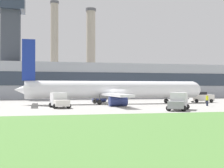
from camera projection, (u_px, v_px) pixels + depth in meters
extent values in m
plane|color=#999691|center=(119.00, 105.00, 50.86)|extent=(400.00, 400.00, 0.00)
cube|color=#9EA3AD|center=(88.00, 81.00, 81.44)|extent=(78.39, 11.47, 8.95)
cube|color=#2D3847|center=(92.00, 79.00, 75.83)|extent=(76.83, 0.16, 3.22)
cube|color=#383D47|center=(11.00, 55.00, 76.98)|extent=(4.48, 4.48, 21.75)
cube|color=#283342|center=(11.00, 4.00, 77.13)|extent=(6.72, 6.72, 3.59)
cylinder|color=gray|center=(54.00, 50.00, 105.87)|extent=(2.61, 2.61, 31.49)
cylinder|color=#4C4C51|center=(55.00, 2.00, 106.07)|extent=(3.01, 3.01, 0.78)
cylinder|color=gray|center=(91.00, 53.00, 109.64)|extent=(3.17, 3.17, 29.77)
cylinder|color=#4C4C51|center=(91.00, 10.00, 109.82)|extent=(3.64, 3.64, 0.95)
cylinder|color=white|center=(114.00, 90.00, 53.11)|extent=(29.44, 2.95, 2.95)
sphere|color=white|center=(193.00, 90.00, 56.56)|extent=(2.80, 2.80, 2.80)
cone|color=white|center=(25.00, 90.00, 49.67)|extent=(3.25, 2.80, 2.80)
cube|color=navy|center=(29.00, 60.00, 49.87)|extent=(2.07, 0.24, 6.64)
cube|color=white|center=(27.00, 87.00, 46.11)|extent=(0.90, 7.59, 0.20)
cube|color=white|center=(29.00, 87.00, 53.49)|extent=(0.90, 7.59, 0.20)
cube|color=white|center=(116.00, 95.00, 46.04)|extent=(2.01, 12.65, 0.36)
cube|color=white|center=(98.00, 93.00, 59.48)|extent=(2.01, 12.65, 0.36)
cylinder|color=navy|center=(118.00, 101.00, 45.85)|extent=(2.64, 1.51, 1.51)
cylinder|color=navy|center=(99.00, 98.00, 59.78)|extent=(2.64, 1.51, 1.51)
cylinder|color=#59595B|center=(166.00, 97.00, 55.33)|extent=(0.20, 0.20, 1.28)
sphere|color=black|center=(166.00, 101.00, 55.33)|extent=(0.84, 0.84, 0.84)
cylinder|color=#59595B|center=(99.00, 98.00, 50.39)|extent=(0.20, 0.20, 1.28)
sphere|color=black|center=(99.00, 102.00, 50.38)|extent=(0.84, 0.84, 0.84)
cylinder|color=#59595B|center=(95.00, 98.00, 54.42)|extent=(0.20, 0.20, 1.28)
sphere|color=black|center=(95.00, 101.00, 54.42)|extent=(0.84, 0.84, 0.84)
cube|color=white|center=(202.00, 98.00, 58.46)|extent=(4.30, 2.65, 1.16)
cube|color=black|center=(202.00, 93.00, 58.47)|extent=(1.60, 1.68, 0.50)
sphere|color=black|center=(211.00, 101.00, 57.59)|extent=(0.70, 0.70, 0.70)
sphere|color=black|center=(207.00, 100.00, 59.63)|extent=(0.70, 0.70, 0.70)
sphere|color=black|center=(197.00, 101.00, 57.28)|extent=(0.70, 0.70, 0.70)
sphere|color=black|center=(192.00, 100.00, 59.32)|extent=(0.70, 0.70, 0.70)
cube|color=white|center=(62.00, 103.00, 41.20)|extent=(2.09, 1.81, 0.83)
cube|color=silver|center=(58.00, 99.00, 43.43)|extent=(2.22, 2.94, 1.77)
sphere|color=black|center=(55.00, 106.00, 40.77)|extent=(0.70, 0.70, 0.70)
sphere|color=black|center=(69.00, 106.00, 41.40)|extent=(0.70, 0.70, 0.70)
sphere|color=black|center=(51.00, 105.00, 43.74)|extent=(0.70, 0.70, 0.70)
sphere|color=black|center=(64.00, 105.00, 44.38)|extent=(0.70, 0.70, 0.70)
cube|color=gray|center=(176.00, 105.00, 36.74)|extent=(2.53, 2.51, 0.88)
cube|color=silver|center=(179.00, 100.00, 39.29)|extent=(3.22, 3.59, 1.85)
sphere|color=black|center=(169.00, 108.00, 36.91)|extent=(0.70, 0.70, 0.70)
sphere|color=black|center=(184.00, 108.00, 36.33)|extent=(0.70, 0.70, 0.70)
sphere|color=black|center=(173.00, 106.00, 40.29)|extent=(0.70, 0.70, 0.70)
sphere|color=black|center=(187.00, 107.00, 39.72)|extent=(0.70, 0.70, 0.70)
cylinder|color=#23283D|center=(207.00, 103.00, 47.44)|extent=(0.39, 0.39, 0.86)
cylinder|color=yellow|center=(207.00, 98.00, 47.45)|extent=(0.49, 0.49, 0.68)
sphere|color=tan|center=(207.00, 95.00, 47.46)|extent=(0.23, 0.23, 0.23)
cube|color=black|center=(179.00, 105.00, 48.83)|extent=(0.66, 0.66, 0.03)
cone|color=orange|center=(179.00, 103.00, 48.83)|extent=(0.47, 0.47, 0.72)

